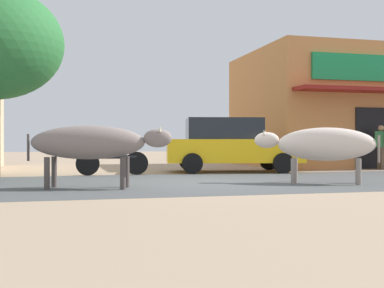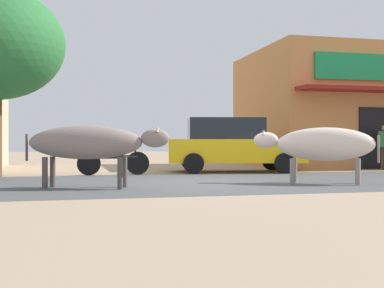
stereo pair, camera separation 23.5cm
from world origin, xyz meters
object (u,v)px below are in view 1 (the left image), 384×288
object	(u,v)px
cow_near_brown	(91,143)
cow_far_dark	(323,145)
parked_motorcycle	(113,158)
pedestrian_by_shop	(381,144)
parked_hatchback_car	(230,144)

from	to	relation	value
cow_near_brown	cow_far_dark	xyz separation A→B (m)	(5.01, -0.04, -0.04)
parked_motorcycle	pedestrian_by_shop	xyz separation A→B (m)	(8.97, 0.67, 0.38)
parked_hatchback_car	parked_motorcycle	world-z (taller)	parked_hatchback_car
parked_hatchback_car	pedestrian_by_shop	bearing A→B (deg)	0.09
parked_hatchback_car	pedestrian_by_shop	xyz separation A→B (m)	(5.33, 0.01, 0.02)
parked_hatchback_car	pedestrian_by_shop	size ratio (longest dim) A/B	2.93
cow_far_dark	pedestrian_by_shop	bearing A→B (deg)	44.42
cow_near_brown	cow_far_dark	world-z (taller)	cow_near_brown
parked_hatchback_car	cow_far_dark	bearing A→B (deg)	-83.46
parked_motorcycle	pedestrian_by_shop	distance (m)	9.00
parked_hatchback_car	parked_motorcycle	bearing A→B (deg)	-169.69
parked_hatchback_car	cow_far_dark	size ratio (longest dim) A/B	1.74
parked_motorcycle	cow_near_brown	xyz separation A→B (m)	(-0.84, -3.98, 0.42)
parked_hatchback_car	pedestrian_by_shop	distance (m)	5.33
cow_near_brown	pedestrian_by_shop	world-z (taller)	pedestrian_by_shop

